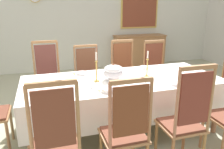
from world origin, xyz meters
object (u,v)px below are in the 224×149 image
at_px(dining_table, 122,84).
at_px(chair_south_b, 126,130).
at_px(chair_north_b, 88,76).
at_px(chair_north_d, 156,69).
at_px(chair_north_a, 48,77).
at_px(bowl_near_left, 82,73).
at_px(bowl_near_right, 110,89).
at_px(spoon_secondary, 99,91).
at_px(spoon_primary, 74,74).
at_px(bowl_far_left, 179,83).
at_px(bowl_far_right, 144,67).
at_px(candlestick_east, 147,66).
at_px(candlestick_west, 96,70).
at_px(soup_tureen, 113,72).
at_px(sideboard, 139,51).
at_px(framed_painting, 140,4).
at_px(chair_north_c, 124,72).
at_px(chair_south_c, 185,118).
at_px(chair_south_a, 56,140).

distance_m(dining_table, chair_south_b, 1.01).
xyz_separation_m(chair_north_b, chair_north_d, (1.31, 0.00, 0.01)).
relative_size(chair_north_a, bowl_near_left, 7.43).
relative_size(chair_north_d, bowl_near_right, 5.75).
bearing_deg(bowl_near_right, chair_north_d, 45.82).
bearing_deg(chair_north_d, spoon_secondary, 42.77).
bearing_deg(spoon_primary, spoon_secondary, -78.53).
distance_m(bowl_far_left, spoon_primary, 1.46).
bearing_deg(bowl_far_right, spoon_primary, 179.72).
height_order(chair_south_b, candlestick_east, chair_south_b).
bearing_deg(bowl_far_left, candlestick_west, 156.27).
height_order(bowl_near_left, spoon_primary, bowl_near_left).
bearing_deg(bowl_near_left, dining_table, -37.58).
xyz_separation_m(soup_tureen, sideboard, (1.75, 3.16, -0.43)).
bearing_deg(bowl_far_right, bowl_near_left, -178.78).
distance_m(spoon_primary, framed_painting, 3.90).
xyz_separation_m(chair_north_c, bowl_far_left, (0.24, -1.38, 0.22)).
xyz_separation_m(candlestick_east, spoon_secondary, (-0.78, -0.37, -0.14)).
xyz_separation_m(bowl_near_left, bowl_far_left, (1.10, -0.80, 0.00)).
height_order(dining_table, bowl_near_right, bowl_near_right).
bearing_deg(chair_south_c, chair_north_c, 90.00).
xyz_separation_m(chair_south_a, chair_north_c, (1.34, 1.91, -0.02)).
bearing_deg(chair_north_b, candlestick_west, 86.23).
height_order(chair_north_b, sideboard, chair_north_b).
bearing_deg(chair_south_a, candlestick_west, 57.50).
bearing_deg(candlestick_east, soup_tureen, -180.00).
bearing_deg(spoon_secondary, bowl_near_left, 110.30).
height_order(chair_north_c, bowl_far_left, chair_north_c).
xyz_separation_m(dining_table, framed_painting, (1.70, 3.42, 1.02)).
distance_m(chair_north_d, bowl_far_left, 1.45).
bearing_deg(chair_south_a, bowl_near_right, 39.89).
xyz_separation_m(chair_north_b, soup_tureen, (0.17, -0.95, 0.32)).
height_order(chair_south_a, chair_north_c, chair_south_a).
bearing_deg(chair_north_c, chair_north_a, -0.11).
xyz_separation_m(chair_south_b, spoon_primary, (-0.30, 1.36, 0.20)).
xyz_separation_m(chair_south_a, framed_painting, (2.67, 4.37, 1.12)).
xyz_separation_m(spoon_primary, sideboard, (2.22, 2.76, -0.33)).
bearing_deg(chair_north_c, sideboard, -119.50).
bearing_deg(chair_south_b, bowl_far_right, 59.31).
height_order(chair_north_c, candlestick_east, same).
bearing_deg(framed_painting, spoon_primary, -127.32).
relative_size(dining_table, bowl_far_left, 13.44).
distance_m(chair_north_b, candlestick_west, 1.02).
relative_size(chair_north_b, spoon_secondary, 6.22).
height_order(soup_tureen, bowl_far_right, soup_tureen).
xyz_separation_m(chair_south_b, bowl_near_left, (-0.19, 1.33, 0.21)).
distance_m(chair_north_a, chair_south_c, 2.33).
bearing_deg(candlestick_east, chair_south_b, -124.79).
height_order(chair_north_a, chair_north_d, chair_north_a).
bearing_deg(chair_north_a, chair_south_b, 109.38).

